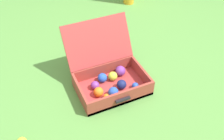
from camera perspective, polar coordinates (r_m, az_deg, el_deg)
The scene contains 2 objects.
ground_plane at distance 2.02m, azimuth 2.24°, elevation -3.70°, with size 16.00×16.00×0.00m, color #569342.
open_suitcase at distance 1.97m, azimuth -0.77°, elevation -1.02°, with size 0.52×0.55×0.44m.
Camera 1 is at (-0.66, -1.27, 1.43)m, focal length 41.90 mm.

